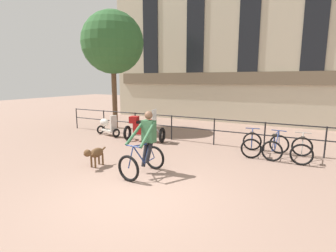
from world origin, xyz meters
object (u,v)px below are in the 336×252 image
object	(u,v)px
dog	(95,153)
parked_bicycle_mid_right	(302,150)
cyclist_with_bike	(145,146)
parked_motorcycle	(144,128)
parked_bicycle_mid_left	(276,147)
parked_scooter	(107,126)
parked_bicycle_near_lamp	(252,144)

from	to	relation	value
dog	parked_bicycle_mid_right	bearing A→B (deg)	34.42
cyclist_with_bike	parked_bicycle_mid_right	bearing A→B (deg)	46.41
dog	parked_motorcycle	world-z (taller)	parked_motorcycle
parked_motorcycle	parked_bicycle_mid_right	distance (m)	5.85
parked_bicycle_mid_left	parked_bicycle_mid_right	bearing A→B (deg)	-174.23
dog	parked_bicycle_mid_right	world-z (taller)	parked_bicycle_mid_right
parked_bicycle_mid_left	parked_scooter	size ratio (longest dim) A/B	0.88
cyclist_with_bike	parked_bicycle_mid_right	world-z (taller)	cyclist_with_bike
parked_scooter	parked_bicycle_mid_left	bearing A→B (deg)	-77.08
parked_motorcycle	parked_bicycle_mid_left	bearing A→B (deg)	-98.91
parked_bicycle_mid_left	parked_bicycle_mid_right	xyz separation A→B (m)	(0.77, -0.00, 0.00)
parked_bicycle_mid_left	parked_scooter	xyz separation A→B (m)	(-7.19, 0.02, 0.10)
cyclist_with_bike	parked_motorcycle	xyz separation A→B (m)	(-2.13, 3.15, -0.20)
parked_bicycle_mid_left	dog	bearing A→B (deg)	43.86
cyclist_with_bike	dog	bearing A→B (deg)	-165.94
cyclist_with_bike	parked_motorcycle	size ratio (longest dim) A/B	0.96
dog	parked_scooter	world-z (taller)	parked_scooter
parked_bicycle_mid_left	parked_scooter	world-z (taller)	parked_scooter
parked_motorcycle	parked_bicycle_near_lamp	distance (m)	4.31
parked_bicycle_near_lamp	parked_bicycle_mid_right	world-z (taller)	same
cyclist_with_bike	parked_bicycle_near_lamp	xyz separation A→B (m)	(2.18, 3.30, -0.41)
parked_scooter	dog	bearing A→B (deg)	-130.35
parked_bicycle_mid_right	parked_bicycle_mid_left	bearing A→B (deg)	-0.82
parked_bicycle_mid_left	parked_bicycle_mid_right	world-z (taller)	same
cyclist_with_bike	parked_bicycle_mid_right	xyz separation A→B (m)	(3.71, 3.30, -0.41)
parked_bicycle_mid_right	parked_scooter	xyz separation A→B (m)	(-7.96, 0.02, 0.10)
cyclist_with_bike	parked_bicycle_mid_left	distance (m)	4.44
parked_bicycle_near_lamp	parked_motorcycle	bearing A→B (deg)	-7.08
parked_bicycle_near_lamp	parked_bicycle_mid_left	xyz separation A→B (m)	(0.77, -0.00, -0.00)
parked_bicycle_mid_left	parked_bicycle_near_lamp	bearing A→B (deg)	5.77
cyclist_with_bike	parked_scooter	size ratio (longest dim) A/B	1.27
parked_bicycle_mid_left	parked_scooter	bearing A→B (deg)	5.60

